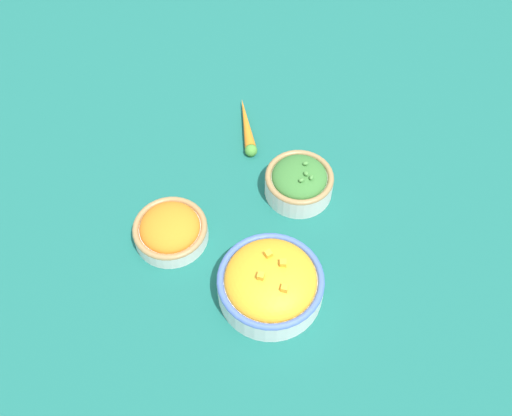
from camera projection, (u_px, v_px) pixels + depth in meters
ground_plane at (256, 217)px, 1.10m from camera, size 3.00×3.00×0.00m
bowl_squash at (271, 282)px, 0.98m from camera, size 0.18×0.18×0.09m
bowl_carrots at (170, 229)px, 1.05m from camera, size 0.14×0.14×0.06m
bowl_broccoli at (299, 181)px, 1.11m from camera, size 0.13×0.13×0.08m
loose_carrot at (247, 128)px, 1.21m from camera, size 0.14×0.11×0.03m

